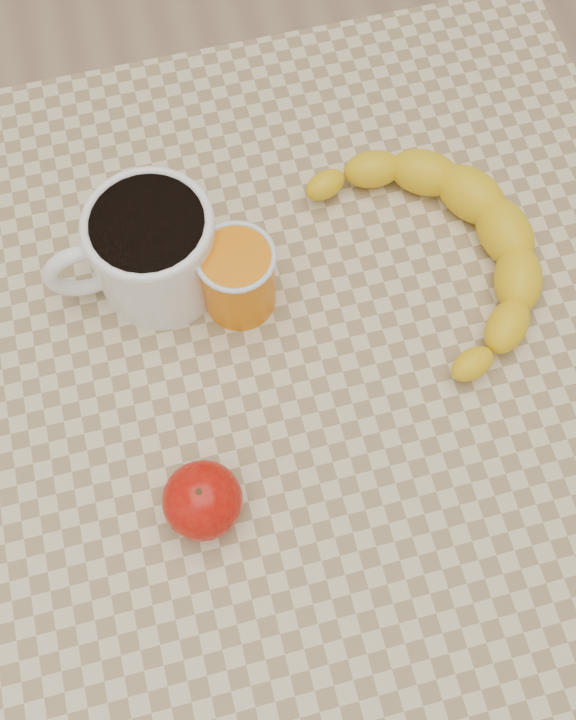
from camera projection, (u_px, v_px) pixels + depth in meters
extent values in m
plane|color=tan|center=(288.00, 523.00, 1.45)|extent=(3.00, 3.00, 0.00)
cube|color=beige|center=(288.00, 376.00, 0.77)|extent=(0.80, 0.80, 0.04)
cube|color=#836143|center=(288.00, 394.00, 0.82)|extent=(0.74, 0.74, 0.06)
cylinder|color=#836143|center=(8.00, 311.00, 1.22)|extent=(0.05, 0.05, 0.71)
cylinder|color=#836143|center=(445.00, 214.00, 1.28)|extent=(0.05, 0.05, 0.71)
cylinder|color=white|center=(155.00, 251.00, 0.75)|extent=(0.13, 0.13, 0.10)
cylinder|color=black|center=(147.00, 225.00, 0.71)|extent=(0.10, 0.10, 0.01)
torus|color=white|center=(147.00, 223.00, 0.70)|extent=(0.12, 0.12, 0.01)
torus|color=white|center=(84.00, 271.00, 0.74)|extent=(0.08, 0.02, 0.08)
cylinder|color=orange|center=(238.00, 279.00, 0.74)|extent=(0.07, 0.07, 0.08)
torus|color=silver|center=(235.00, 257.00, 0.70)|extent=(0.07, 0.07, 0.01)
ellipsoid|color=#900604|center=(202.00, 500.00, 0.67)|extent=(0.08, 0.08, 0.06)
cylinder|color=#382311|center=(199.00, 493.00, 0.65)|extent=(0.01, 0.01, 0.01)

